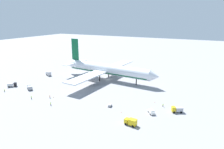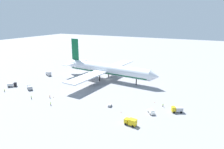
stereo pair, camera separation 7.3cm
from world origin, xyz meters
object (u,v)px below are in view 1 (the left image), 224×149
airliner (106,69)px  ground_worker_2 (51,104)px  service_truck_0 (177,109)px  ground_worker_1 (50,97)px  service_truck_2 (12,85)px  ground_worker_0 (31,97)px  service_van (151,111)px  ground_worker_3 (4,90)px  service_truck_3 (48,73)px  ground_worker_4 (163,105)px  traffic_cone_2 (53,97)px  service_truck_4 (30,87)px  service_truck_1 (131,122)px  traffic_cone_0 (121,112)px  baggage_cart_0 (110,105)px  traffic_cone_1 (155,102)px

airliner → ground_worker_2: 50.52m
service_truck_0 → ground_worker_1: service_truck_0 is taller
service_truck_2 → ground_worker_0: 27.62m
service_van → ground_worker_1: 53.71m
service_truck_2 → ground_worker_3: service_truck_2 is taller
service_truck_3 → service_van: size_ratio=1.31×
airliner → ground_worker_4: bearing=-30.2°
ground_worker_4 → ground_worker_3: bearing=-166.1°
ground_worker_1 → traffic_cone_2: ground_worker_1 is taller
service_truck_2 → ground_worker_4: service_truck_2 is taller
service_truck_2 → service_truck_4: size_ratio=0.97×
airliner → service_truck_1: size_ratio=14.36×
service_truck_0 → service_truck_1: size_ratio=1.03×
airliner → service_truck_3: size_ratio=12.23×
service_van → traffic_cone_0: bearing=-155.8°
ground_worker_3 → traffic_cone_2: 32.00m
traffic_cone_0 → traffic_cone_2: size_ratio=1.00×
service_truck_2 → ground_worker_4: size_ratio=3.22×
service_van → ground_worker_4: 9.91m
service_truck_4 → traffic_cone_0: bearing=-2.7°
ground_worker_2 → traffic_cone_2: (-6.10, 8.33, -0.62)m
ground_worker_0 → ground_worker_1: size_ratio=1.07×
airliner → traffic_cone_2: (-9.67, -41.66, -7.04)m
airliner → service_truck_4: size_ratio=13.71×
baggage_cart_0 → traffic_cone_1: baggage_cart_0 is taller
baggage_cart_0 → service_truck_3: bearing=157.6°
ground_worker_1 → traffic_cone_2: size_ratio=3.00×
ground_worker_2 → ground_worker_3: bearing=176.7°
airliner → service_van: (42.61, -35.92, -6.29)m
traffic_cone_0 → service_truck_4: bearing=177.3°
service_truck_0 → ground_worker_2: (-56.15, -20.53, -0.55)m
service_truck_1 → traffic_cone_2: service_truck_1 is taller
service_truck_0 → service_van: service_truck_0 is taller
service_truck_3 → service_van: service_truck_3 is taller
traffic_cone_0 → service_truck_1: bearing=-45.6°
service_truck_4 → ground_worker_0: service_truck_4 is taller
service_truck_1 → service_truck_3: bearing=154.4°
baggage_cart_0 → service_truck_1: bearing=-37.1°
service_truck_1 → service_truck_2: service_truck_1 is taller
ground_worker_1 → traffic_cone_1: 55.04m
service_van → service_truck_4: bearing=-178.0°
service_truck_0 → ground_worker_2: size_ratio=3.01×
service_truck_2 → traffic_cone_0: service_truck_2 is taller
airliner → traffic_cone_1: airliner is taller
service_truck_2 → service_truck_4: bearing=5.8°
airliner → service_truck_2: bearing=-138.2°
ground_worker_1 → service_van: bearing=7.7°
ground_worker_0 → ground_worker_3: (-22.61, 0.68, -0.05)m
ground_worker_3 → traffic_cone_2: bearing=11.1°
traffic_cone_2 → service_van: bearing=6.3°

